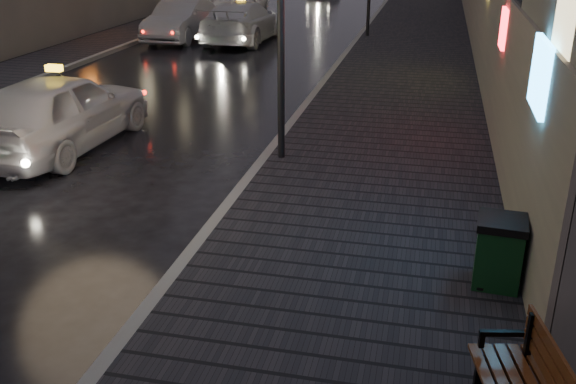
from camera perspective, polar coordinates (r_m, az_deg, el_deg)
name	(u,v)px	position (r m, az deg, el deg)	size (l,w,h in m)	color
ground	(35,309)	(9.03, -21.59, -9.61)	(120.00, 120.00, 0.00)	black
sidewalk	(414,43)	(27.53, 11.16, 12.87)	(4.60, 58.00, 0.15)	black
curb	(356,41)	(27.71, 6.08, 13.22)	(0.20, 58.00, 0.15)	slate
sidewalk_far	(131,32)	(30.64, -13.77, 13.62)	(2.40, 58.00, 0.15)	black
curb_far	(158,33)	(30.09, -11.48, 13.66)	(0.20, 58.00, 0.15)	slate
trash_bin	(499,251)	(8.86, 18.23, -5.03)	(0.67, 0.67, 0.95)	black
taxi_near	(60,111)	(14.81, -19.61, 6.81)	(2.03, 5.03, 1.72)	silver
car_left_mid	(181,20)	(28.47, -9.50, 14.81)	(1.73, 4.97, 1.64)	gray
taxi_mid	(242,22)	(27.69, -4.12, 14.88)	(2.35, 5.78, 1.68)	silver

